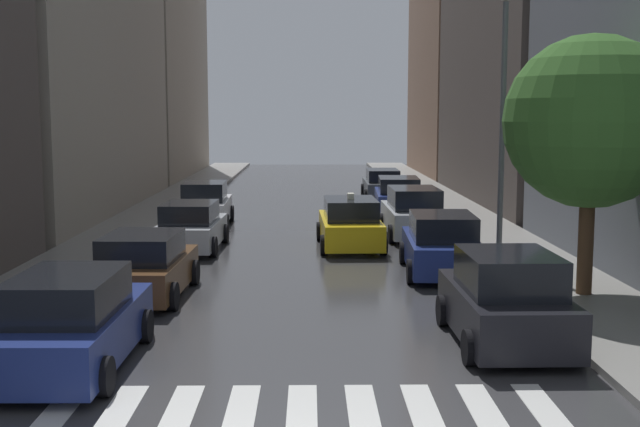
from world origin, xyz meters
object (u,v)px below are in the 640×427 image
parked_car_left_second (144,267)px  parked_car_left_fourth (205,206)px  taxi_midroad (350,224)px  parked_car_left_third (191,228)px  parked_car_right_nearest (506,302)px  lamp_post_right (503,110)px  parked_car_right_fourth (398,197)px  parked_car_right_second (442,246)px  parked_car_right_fifth (382,185)px  parked_car_right_third (413,214)px  parked_car_left_nearest (71,323)px  street_tree_right (591,122)px

parked_car_left_second → parked_car_left_fourth: parked_car_left_fourth is taller
parked_car_left_second → taxi_midroad: taxi_midroad is taller
parked_car_left_third → taxi_midroad: taxi_midroad is taller
parked_car_left_second → parked_car_left_fourth: (-0.10, 12.09, 0.08)m
parked_car_left_third → parked_car_right_nearest: parked_car_right_nearest is taller
lamp_post_right → taxi_midroad: bearing=141.0°
parked_car_right_fourth → taxi_midroad: taxi_midroad is taller
taxi_midroad → lamp_post_right: bearing=-130.7°
taxi_midroad → parked_car_left_fourth: bearing=45.1°
parked_car_right_second → parked_car_right_fourth: size_ratio=0.92×
parked_car_right_fifth → lamp_post_right: size_ratio=0.62×
parked_car_right_third → parked_car_right_fourth: bearing=-2.2°
parked_car_left_third → lamp_post_right: lamp_post_right is taller
parked_car_left_nearest → parked_car_left_fourth: bearing=0.4°
parked_car_right_second → parked_car_right_third: bearing=1.9°
parked_car_right_second → parked_car_right_fifth: parked_car_right_second is taller
parked_car_right_fourth → parked_car_right_fifth: parked_car_right_fourth is taller
parked_car_right_second → parked_car_right_fourth: parked_car_right_second is taller
street_tree_right → lamp_post_right: (-1.04, 4.13, 0.29)m
lamp_post_right → street_tree_right: bearing=-75.8°
parked_car_left_second → lamp_post_right: (9.39, 3.72, 3.74)m
parked_car_right_fourth → parked_car_right_second: bearing=-178.4°
parked_car_right_fourth → street_tree_right: bearing=-168.2°
parked_car_left_third → parked_car_right_second: (7.43, -3.92, 0.05)m
parked_car_left_nearest → parked_car_left_fourth: parked_car_left_fourth is taller
parked_car_left_third → parked_car_right_second: bearing=-116.3°
parked_car_left_second → parked_car_right_fifth: (7.69, 21.97, -0.01)m
parked_car_left_third → parked_car_right_fifth: bearing=-24.7°
parked_car_right_fourth → lamp_post_right: (1.56, -12.13, 3.71)m
parked_car_right_nearest → taxi_midroad: taxi_midroad is taller
parked_car_right_nearest → parked_car_right_third: size_ratio=0.86×
parked_car_left_nearest → lamp_post_right: size_ratio=0.60×
parked_car_left_nearest → parked_car_right_fifth: size_ratio=0.96×
lamp_post_right → parked_car_right_fifth: bearing=95.3°
parked_car_right_fifth → lamp_post_right: (1.70, -18.26, 3.74)m
parked_car_left_second → parked_car_right_fourth: (7.83, 15.84, 0.03)m
parked_car_left_nearest → parked_car_left_second: 5.36m
parked_car_left_fourth → parked_car_right_nearest: parked_car_right_nearest is taller
parked_car_right_nearest → lamp_post_right: 8.74m
parked_car_right_nearest → taxi_midroad: (-2.40, 11.09, -0.07)m
taxi_midroad → street_tree_right: street_tree_right is taller
parked_car_right_third → parked_car_left_nearest: bearing=151.4°
parked_car_left_fourth → parked_car_right_nearest: bearing=-155.6°
parked_car_left_third → parked_car_left_fourth: 5.47m
parked_car_left_nearest → street_tree_right: bearing=-64.4°
parked_car_left_fourth → street_tree_right: 16.69m
parked_car_left_second → parked_car_right_second: (7.58, 2.71, 0.05)m
parked_car_right_second → parked_car_right_fourth: (0.26, 13.13, -0.02)m
parked_car_right_fifth → street_tree_right: (2.75, -22.38, 3.45)m
parked_car_left_nearest → parked_car_right_third: parked_car_right_third is taller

